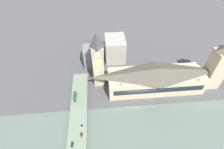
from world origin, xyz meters
TOP-DOWN VIEW (x-y plane):
  - ground_plane at (0.00, 0.00)m, footprint 600.00×600.00m
  - river_water at (-38.05, 0.00)m, footprint 64.11×360.00m
  - parliament_hall at (17.34, -8.00)m, footprint 29.13×102.18m
  - clock_tower at (30.66, 52.70)m, footprint 12.42×12.42m
  - victoria_tower at (17.39, -71.10)m, footprint 16.03×16.03m
  - road_bridge at (-38.05, 74.64)m, footprint 160.21×16.66m
  - double_decker_bus_rear at (6.32, 78.47)m, footprint 11.89×2.48m
  - car_northbound_mid at (-42.92, 78.13)m, footprint 4.34×1.93m
  - car_northbound_tail at (-34.81, 70.66)m, footprint 3.81×1.77m
  - car_southbound_lead at (-26.28, 70.42)m, footprint 4.32×1.90m
  - city_block_west at (61.32, 58.81)m, footprint 18.26×22.52m
  - city_block_center at (74.33, 30.48)m, footprint 30.08×24.92m

SIDE VIEW (x-z plane):
  - ground_plane at x=0.00m, z-range 0.00..0.00m
  - river_water at x=-38.05m, z-range 0.00..0.30m
  - road_bridge at x=-38.05m, z-range 1.39..5.89m
  - car_northbound_mid at x=-42.92m, z-range 4.51..5.86m
  - car_northbound_tail at x=-34.81m, z-range 4.48..5.93m
  - car_southbound_lead at x=-26.28m, z-range 4.48..5.98m
  - double_decker_bus_rear at x=6.32m, z-range 4.74..9.45m
  - city_block_west at x=61.32m, z-range 0.00..27.31m
  - parliament_hall at x=17.34m, z-range -0.11..28.73m
  - city_block_center at x=74.33m, z-range 0.00..29.87m
  - victoria_tower at x=17.39m, z-range -2.00..55.53m
  - clock_tower at x=30.66m, z-range 2.31..67.99m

